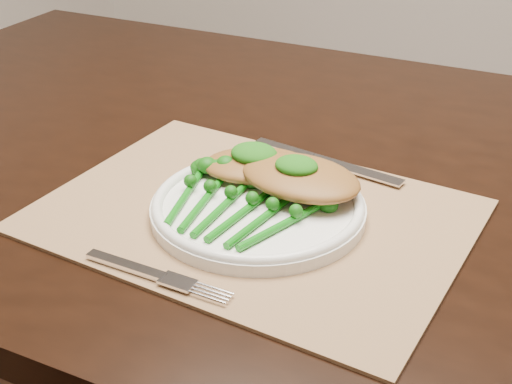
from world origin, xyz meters
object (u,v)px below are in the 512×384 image
at_px(placemat, 253,215).
at_px(dinner_plate, 258,206).
at_px(dining_table, 306,376).
at_px(chicken_fillet_left, 257,165).
at_px(broccolini_bundle, 232,210).

distance_m(placemat, dinner_plate, 0.01).
distance_m(dining_table, chicken_fillet_left, 0.42).
distance_m(dining_table, placemat, 0.41).
distance_m(dinner_plate, broccolini_bundle, 0.04).
distance_m(placemat, broccolini_bundle, 0.04).
height_order(placemat, broccolini_bundle, broccolini_bundle).
height_order(chicken_fillet_left, broccolini_bundle, chicken_fillet_left).
relative_size(dinner_plate, chicken_fillet_left, 1.87).
relative_size(dining_table, broccolini_bundle, 9.08).
xyz_separation_m(chicken_fillet_left, broccolini_bundle, (0.01, -0.09, -0.01)).
bearing_deg(placemat, broccolini_bundle, -104.46).
relative_size(dining_table, dinner_plate, 6.70).
bearing_deg(dining_table, chicken_fillet_left, -111.88).
bearing_deg(dining_table, broccolini_bundle, -97.31).
xyz_separation_m(dining_table, chicken_fillet_left, (-0.04, -0.10, 0.40)).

